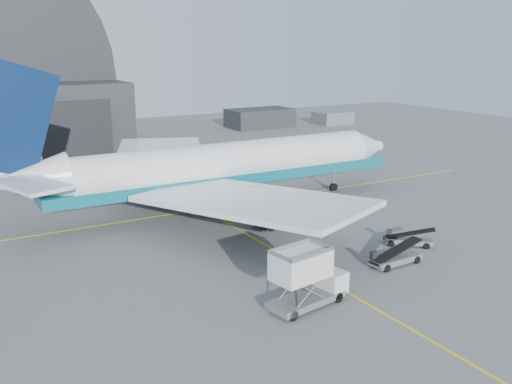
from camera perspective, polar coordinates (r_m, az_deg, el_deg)
ground at (r=47.65m, az=5.00°, el=-7.62°), size 200.00×200.00×0.00m
taxi_lines at (r=57.80m, az=-2.23°, el=-3.49°), size 80.00×42.12×0.02m
distant_bldg_a at (r=126.55m, az=0.40°, el=6.52°), size 14.00×8.00×4.00m
distant_bldg_b at (r=132.73m, az=7.67°, el=6.77°), size 8.00×6.00×2.80m
airliner at (r=62.66m, az=-4.26°, el=2.46°), size 48.88×47.40×17.15m
catering_truck at (r=40.34m, az=5.03°, el=-8.60°), size 6.42×3.23×4.22m
pushback_tug at (r=58.13m, az=2.22°, el=-2.63°), size 4.41×2.78×1.96m
belt_loader_a at (r=49.38m, az=13.71°, el=-6.43°), size 5.14×1.97×1.95m
belt_loader_b at (r=54.35m, az=14.95°, el=-4.61°), size 4.17×3.95×1.74m
traffic_cone at (r=49.55m, az=6.67°, el=-6.49°), size 0.33×0.33×0.48m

